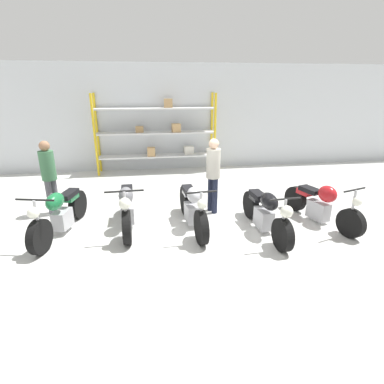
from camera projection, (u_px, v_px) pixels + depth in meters
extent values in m
plane|color=silver|center=(195.00, 230.00, 6.29)|extent=(30.00, 30.00, 0.00)
cube|color=silver|center=(173.00, 118.00, 10.46)|extent=(30.00, 0.08, 3.60)
cylinder|color=gold|center=(95.00, 136.00, 9.67)|extent=(0.08, 0.08, 2.65)
cylinder|color=gold|center=(215.00, 134.00, 10.20)|extent=(0.08, 0.08, 2.65)
cylinder|color=gold|center=(97.00, 134.00, 10.18)|extent=(0.08, 0.08, 2.65)
cylinder|color=gold|center=(212.00, 131.00, 10.72)|extent=(0.08, 0.08, 2.65)
cube|color=silver|center=(157.00, 156.00, 10.45)|extent=(3.97, 0.55, 0.05)
cube|color=silver|center=(156.00, 133.00, 10.19)|extent=(3.97, 0.55, 0.05)
cube|color=silver|center=(155.00, 109.00, 9.92)|extent=(3.97, 0.55, 0.05)
cube|color=tan|center=(168.00, 103.00, 9.93)|extent=(0.29, 0.21, 0.29)
cube|color=silver|center=(189.00, 150.00, 10.61)|extent=(0.34, 0.29, 0.27)
cube|color=tan|center=(176.00, 128.00, 10.13)|extent=(0.30, 0.27, 0.28)
cube|color=tan|center=(151.00, 152.00, 10.26)|extent=(0.27, 0.26, 0.30)
cube|color=tan|center=(140.00, 129.00, 10.10)|extent=(0.26, 0.20, 0.20)
cylinder|color=black|center=(40.00, 237.00, 5.32)|extent=(0.28, 0.66, 0.64)
cylinder|color=black|center=(78.00, 204.00, 6.77)|extent=(0.28, 0.66, 0.64)
cube|color=#ADADB2|center=(63.00, 219.00, 6.10)|extent=(0.35, 0.49, 0.37)
ellipsoid|color=#196B38|center=(55.00, 201.00, 5.79)|extent=(0.38, 0.55, 0.33)
cube|color=black|center=(69.00, 194.00, 6.33)|extent=(0.35, 0.60, 0.10)
cube|color=#196B38|center=(71.00, 197.00, 6.42)|extent=(0.28, 0.42, 0.12)
cylinder|color=#ADADB2|center=(37.00, 219.00, 5.22)|extent=(0.06, 0.06, 0.68)
sphere|color=silver|center=(33.00, 213.00, 5.11)|extent=(0.20, 0.20, 0.20)
cylinder|color=black|center=(35.00, 200.00, 5.14)|extent=(0.68, 0.19, 0.04)
cylinder|color=black|center=(127.00, 227.00, 5.65)|extent=(0.17, 0.66, 0.66)
cylinder|color=black|center=(128.00, 201.00, 6.93)|extent=(0.17, 0.66, 0.66)
cube|color=#ADADB2|center=(128.00, 214.00, 6.35)|extent=(0.28, 0.44, 0.36)
ellipsoid|color=slate|center=(126.00, 196.00, 6.03)|extent=(0.31, 0.45, 0.35)
cube|color=black|center=(127.00, 190.00, 6.51)|extent=(0.26, 0.53, 0.10)
cube|color=slate|center=(127.00, 193.00, 6.61)|extent=(0.22, 0.37, 0.12)
cylinder|color=#ADADB2|center=(126.00, 210.00, 5.55)|extent=(0.05, 0.05, 0.71)
sphere|color=silver|center=(125.00, 204.00, 5.44)|extent=(0.22, 0.22, 0.22)
cylinder|color=black|center=(124.00, 191.00, 5.46)|extent=(0.71, 0.06, 0.04)
cylinder|color=black|center=(201.00, 227.00, 5.64)|extent=(0.20, 0.68, 0.67)
cylinder|color=black|center=(185.00, 200.00, 6.99)|extent=(0.20, 0.68, 0.67)
cube|color=#ADADB2|center=(192.00, 213.00, 6.37)|extent=(0.29, 0.48, 0.38)
ellipsoid|color=#B7B7BF|center=(194.00, 195.00, 6.06)|extent=(0.31, 0.45, 0.32)
cube|color=black|center=(189.00, 190.00, 6.52)|extent=(0.26, 0.52, 0.10)
cube|color=#B7B7BF|center=(188.00, 192.00, 6.66)|extent=(0.22, 0.36, 0.12)
cylinder|color=#ADADB2|center=(201.00, 210.00, 5.55)|extent=(0.05, 0.05, 0.69)
sphere|color=silver|center=(202.00, 204.00, 5.43)|extent=(0.19, 0.19, 0.19)
cylinder|color=black|center=(201.00, 192.00, 5.46)|extent=(0.59, 0.09, 0.04)
cylinder|color=black|center=(283.00, 235.00, 5.41)|extent=(0.19, 0.63, 0.62)
cylinder|color=black|center=(251.00, 205.00, 6.79)|extent=(0.19, 0.63, 0.62)
cube|color=#ADADB2|center=(264.00, 218.00, 6.16)|extent=(0.29, 0.48, 0.39)
ellipsoid|color=black|center=(269.00, 201.00, 5.86)|extent=(0.31, 0.56, 0.33)
cube|color=black|center=(258.00, 195.00, 6.36)|extent=(0.26, 0.49, 0.10)
cube|color=black|center=(256.00, 197.00, 6.46)|extent=(0.22, 0.35, 0.12)
cylinder|color=#ADADB2|center=(284.00, 217.00, 5.32)|extent=(0.05, 0.05, 0.67)
sphere|color=silver|center=(287.00, 212.00, 5.21)|extent=(0.22, 0.22, 0.22)
cylinder|color=black|center=(285.00, 199.00, 5.23)|extent=(0.59, 0.07, 0.04)
cylinder|color=black|center=(351.00, 223.00, 5.90)|extent=(0.31, 0.61, 0.59)
cylinder|color=black|center=(295.00, 199.00, 7.19)|extent=(0.31, 0.61, 0.59)
cube|color=#ADADB2|center=(318.00, 210.00, 6.59)|extent=(0.38, 0.53, 0.40)
ellipsoid|color=#B2191E|center=(327.00, 194.00, 6.30)|extent=(0.42, 0.50, 0.36)
cube|color=black|center=(310.00, 190.00, 6.72)|extent=(0.38, 0.53, 0.10)
cube|color=#B2191E|center=(305.00, 192.00, 6.87)|extent=(0.30, 0.38, 0.12)
cylinder|color=#ADADB2|center=(353.00, 207.00, 5.80)|extent=(0.06, 0.06, 0.68)
sphere|color=silver|center=(357.00, 202.00, 5.69)|extent=(0.18, 0.18, 0.18)
cylinder|color=black|center=(355.00, 190.00, 5.71)|extent=(0.56, 0.20, 0.04)
cylinder|color=#595960|center=(56.00, 196.00, 7.04)|extent=(0.13, 0.13, 0.84)
cylinder|color=#595960|center=(50.00, 198.00, 6.88)|extent=(0.13, 0.13, 0.84)
cylinder|color=#3F724C|center=(48.00, 166.00, 6.71)|extent=(0.43, 0.43, 0.66)
sphere|color=#9E7051|center=(44.00, 146.00, 6.56)|extent=(0.23, 0.23, 0.23)
cylinder|color=#1E2338|center=(210.00, 194.00, 7.14)|extent=(0.13, 0.13, 0.85)
cylinder|color=#1E2338|center=(215.00, 196.00, 6.99)|extent=(0.13, 0.13, 0.85)
cylinder|color=beige|center=(213.00, 164.00, 6.81)|extent=(0.42, 0.42, 0.67)
sphere|color=beige|center=(214.00, 144.00, 6.66)|extent=(0.23, 0.23, 0.23)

